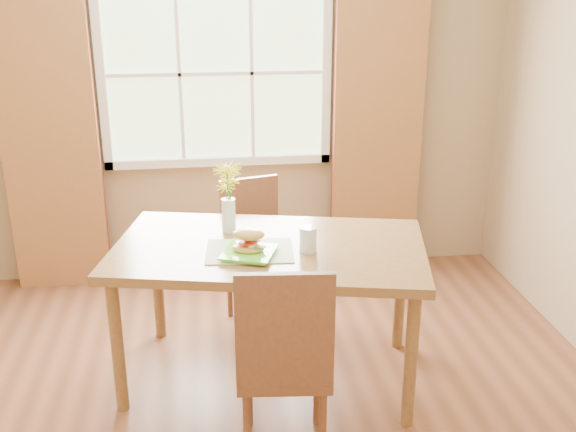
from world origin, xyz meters
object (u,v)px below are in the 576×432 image
(dining_table, at_px, (269,260))
(water_glass, at_px, (308,240))
(chair_near, at_px, (284,357))
(chair_far, at_px, (255,245))
(flower_vase, at_px, (228,189))
(croissant_sandwich, at_px, (249,241))

(dining_table, distance_m, water_glass, 0.26)
(chair_near, bearing_deg, dining_table, 94.87)
(chair_near, xyz_separation_m, chair_far, (-0.01, 1.41, -0.04))
(dining_table, xyz_separation_m, flower_vase, (-0.20, 0.23, 0.33))
(dining_table, relative_size, water_glass, 13.35)
(croissant_sandwich, xyz_separation_m, flower_vase, (-0.08, 0.35, 0.17))
(croissant_sandwich, height_order, flower_vase, flower_vase)
(chair_far, xyz_separation_m, croissant_sandwich, (-0.10, -0.82, 0.37))
(dining_table, relative_size, flower_vase, 4.58)
(water_glass, height_order, flower_vase, flower_vase)
(chair_far, xyz_separation_m, flower_vase, (-0.18, -0.47, 0.54))
(croissant_sandwich, bearing_deg, water_glass, 18.92)
(dining_table, bearing_deg, chair_near, -78.20)
(dining_table, xyz_separation_m, chair_far, (-0.02, 0.70, -0.21))
(chair_far, bearing_deg, chair_near, -103.99)
(chair_far, bearing_deg, croissant_sandwich, -111.25)
(dining_table, height_order, flower_vase, flower_vase)
(croissant_sandwich, height_order, water_glass, croissant_sandwich)
(dining_table, height_order, croissant_sandwich, croissant_sandwich)
(croissant_sandwich, distance_m, water_glass, 0.31)
(water_glass, xyz_separation_m, flower_vase, (-0.39, 0.34, 0.18))
(flower_vase, bearing_deg, chair_far, 68.89)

